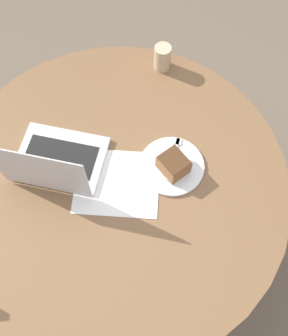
{
  "coord_description": "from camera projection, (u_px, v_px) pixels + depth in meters",
  "views": [
    {
      "loc": [
        0.1,
        0.55,
        1.94
      ],
      "look_at": [
        -0.1,
        0.01,
        0.75
      ],
      "focal_mm": 42.0,
      "sensor_mm": 36.0,
      "label": 1
    }
  ],
  "objects": [
    {
      "name": "ground_plane",
      "position": [
        125.0,
        236.0,
        1.98
      ],
      "size": [
        12.0,
        12.0,
        0.0
      ],
      "primitive_type": "plane",
      "color": "#6B5B4C"
    },
    {
      "name": "laptop",
      "position": [
        56.0,
        162.0,
        1.33
      ],
      "size": [
        0.38,
        0.36,
        0.25
      ],
      "rotation": [
        0.0,
        0.0,
        8.86
      ],
      "color": "silver",
      "rests_on": "dining_table"
    },
    {
      "name": "plate",
      "position": [
        172.0,
        166.0,
        1.36
      ],
      "size": [
        0.23,
        0.23,
        0.01
      ],
      "color": "silver",
      "rests_on": "dining_table"
    },
    {
      "name": "dining_table",
      "position": [
        118.0,
        195.0,
        1.48
      ],
      "size": [
        1.2,
        1.2,
        0.71
      ],
      "color": "brown",
      "rests_on": "ground_plane"
    },
    {
      "name": "fork",
      "position": [
        174.0,
        154.0,
        1.37
      ],
      "size": [
        0.11,
        0.15,
        0.0
      ],
      "rotation": [
        0.0,
        0.0,
        4.11
      ],
      "color": "silver",
      "rests_on": "plate"
    },
    {
      "name": "coffee_glass",
      "position": [
        162.0,
        58.0,
        1.51
      ],
      "size": [
        0.07,
        0.07,
        0.11
      ],
      "color": "#C6AD89",
      "rests_on": "dining_table"
    },
    {
      "name": "cake_slice",
      "position": [
        173.0,
        164.0,
        1.32
      ],
      "size": [
        0.11,
        0.11,
        0.07
      ],
      "rotation": [
        0.0,
        0.0,
        1.88
      ],
      "color": "brown",
      "rests_on": "plate"
    },
    {
      "name": "paper_document",
      "position": [
        117.0,
        182.0,
        1.34
      ],
      "size": [
        0.36,
        0.34,
        0.0
      ],
      "rotation": [
        0.0,
        0.0,
        -0.41
      ],
      "color": "white",
      "rests_on": "dining_table"
    }
  ]
}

